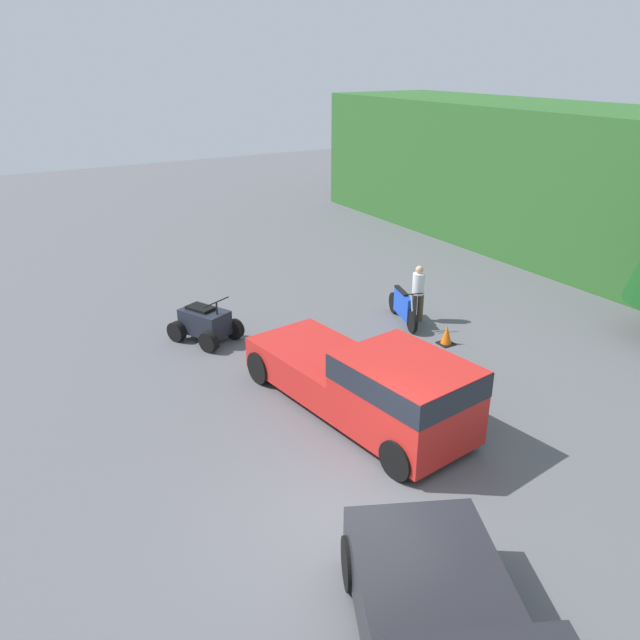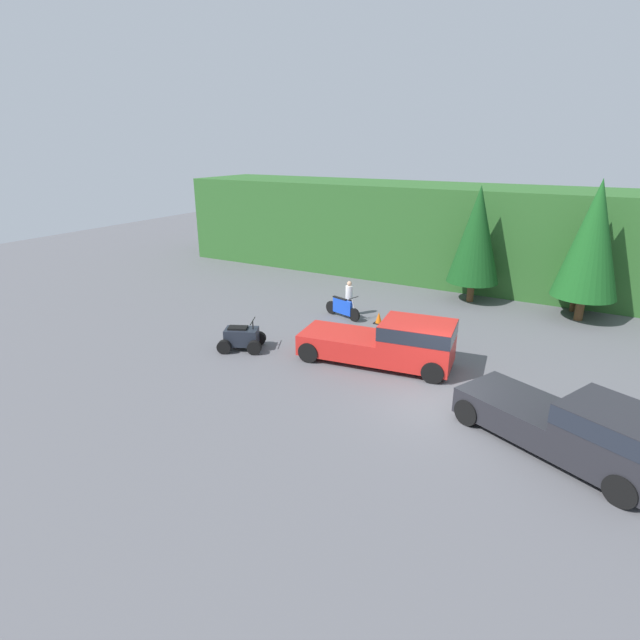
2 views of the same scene
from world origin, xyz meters
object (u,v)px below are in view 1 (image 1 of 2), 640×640
(dirt_bike, at_px, (403,307))
(rider_person, at_px, (418,291))
(quad_atv, at_px, (205,324))
(pickup_truck_red, at_px, (374,383))
(traffic_cone, at_px, (447,336))

(dirt_bike, distance_m, rider_person, 0.64)
(dirt_bike, height_order, quad_atv, quad_atv)
(pickup_truck_red, xyz_separation_m, rider_person, (-3.96, 4.38, -0.02))
(dirt_bike, bearing_deg, pickup_truck_red, -26.95)
(rider_person, distance_m, traffic_cone, 1.88)
(pickup_truck_red, bearing_deg, rider_person, 124.71)
(pickup_truck_red, relative_size, rider_person, 3.47)
(rider_person, relative_size, traffic_cone, 3.14)
(pickup_truck_red, height_order, quad_atv, pickup_truck_red)
(rider_person, bearing_deg, pickup_truck_red, -17.46)
(rider_person, bearing_deg, traffic_cone, 19.45)
(quad_atv, distance_m, traffic_cone, 6.69)
(pickup_truck_red, relative_size, dirt_bike, 2.83)
(rider_person, xyz_separation_m, traffic_cone, (1.72, -0.34, -0.68))
(dirt_bike, distance_m, traffic_cone, 1.87)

